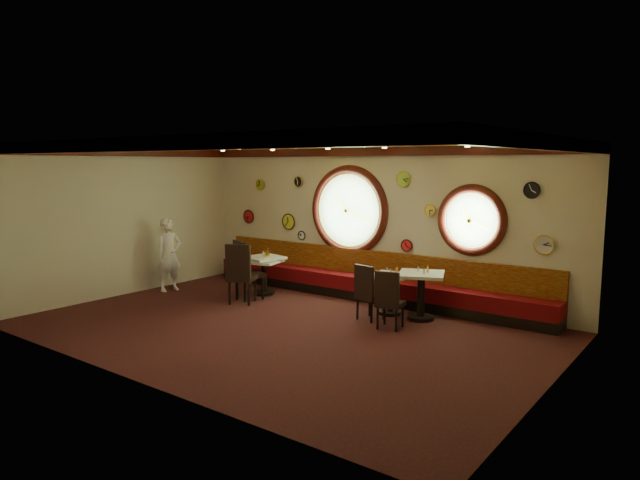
{
  "coord_description": "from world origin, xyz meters",
  "views": [
    {
      "loc": [
        6.34,
        -7.34,
        2.87
      ],
      "look_at": [
        0.25,
        0.8,
        1.5
      ],
      "focal_mm": 32.0,
      "sensor_mm": 36.0,
      "label": 1
    }
  ],
  "objects_px": {
    "table_c": "(390,289)",
    "condiment_d_salt": "(418,269)",
    "condiment_a_pepper": "(264,258)",
    "condiment_c_pepper": "(390,272)",
    "condiment_a_salt": "(263,257)",
    "condiment_c_bottle": "(396,271)",
    "chair_c": "(367,289)",
    "condiment_d_bottle": "(428,269)",
    "condiment_c_salt": "(387,270)",
    "table_a": "(264,273)",
    "condiment_d_pepper": "(424,271)",
    "chair_d": "(389,296)",
    "waiter": "(169,255)",
    "table_b": "(264,270)",
    "condiment_a_bottle": "(266,256)",
    "condiment_b_pepper": "(264,255)",
    "chair_a": "(240,270)",
    "chair_b": "(244,266)",
    "condiment_b_salt": "(264,254)",
    "condiment_b_bottle": "(268,252)",
    "table_d": "(421,290)"
  },
  "relations": [
    {
      "from": "table_d",
      "to": "condiment_c_salt",
      "type": "height_order",
      "value": "table_d"
    },
    {
      "from": "condiment_b_pepper",
      "to": "condiment_a_salt",
      "type": "bearing_deg",
      "value": 144.02
    },
    {
      "from": "chair_b",
      "to": "condiment_b_salt",
      "type": "distance_m",
      "value": 0.7
    },
    {
      "from": "chair_a",
      "to": "condiment_b_bottle",
      "type": "distance_m",
      "value": 1.14
    },
    {
      "from": "condiment_a_salt",
      "to": "condiment_b_salt",
      "type": "distance_m",
      "value": 0.07
    },
    {
      "from": "chair_d",
      "to": "waiter",
      "type": "distance_m",
      "value": 5.54
    },
    {
      "from": "condiment_b_pepper",
      "to": "chair_a",
      "type": "bearing_deg",
      "value": -75.97
    },
    {
      "from": "chair_a",
      "to": "condiment_c_salt",
      "type": "height_order",
      "value": "chair_a"
    },
    {
      "from": "chair_c",
      "to": "condiment_c_salt",
      "type": "xyz_separation_m",
      "value": [
        -0.02,
        0.74,
        0.23
      ]
    },
    {
      "from": "condiment_b_bottle",
      "to": "waiter",
      "type": "height_order",
      "value": "waiter"
    },
    {
      "from": "condiment_a_salt",
      "to": "condiment_c_bottle",
      "type": "relative_size",
      "value": 0.69
    },
    {
      "from": "condiment_b_salt",
      "to": "waiter",
      "type": "height_order",
      "value": "waiter"
    },
    {
      "from": "table_a",
      "to": "condiment_d_pepper",
      "type": "xyz_separation_m",
      "value": [
        3.78,
        0.16,
        0.45
      ]
    },
    {
      "from": "condiment_a_pepper",
      "to": "condiment_b_pepper",
      "type": "distance_m",
      "value": 0.09
    },
    {
      "from": "chair_d",
      "to": "condiment_a_pepper",
      "type": "xyz_separation_m",
      "value": [
        -3.52,
        0.69,
        0.23
      ]
    },
    {
      "from": "condiment_d_bottle",
      "to": "table_b",
      "type": "bearing_deg",
      "value": -176.87
    },
    {
      "from": "chair_c",
      "to": "condiment_b_pepper",
      "type": "relative_size",
      "value": 7.42
    },
    {
      "from": "condiment_b_bottle",
      "to": "condiment_c_bottle",
      "type": "xyz_separation_m",
      "value": [
        3.15,
        0.12,
        -0.07
      ]
    },
    {
      "from": "condiment_a_bottle",
      "to": "condiment_c_bottle",
      "type": "bearing_deg",
      "value": 4.94
    },
    {
      "from": "condiment_a_pepper",
      "to": "condiment_c_pepper",
      "type": "relative_size",
      "value": 1.24
    },
    {
      "from": "condiment_d_pepper",
      "to": "table_d",
      "type": "bearing_deg",
      "value": 139.86
    },
    {
      "from": "chair_d",
      "to": "condiment_c_pepper",
      "type": "bearing_deg",
      "value": 108.99
    },
    {
      "from": "condiment_d_salt",
      "to": "condiment_c_bottle",
      "type": "xyz_separation_m",
      "value": [
        -0.45,
        -0.02,
        -0.08
      ]
    },
    {
      "from": "condiment_b_salt",
      "to": "table_c",
      "type": "bearing_deg",
      "value": 2.28
    },
    {
      "from": "chair_c",
      "to": "condiment_d_bottle",
      "type": "distance_m",
      "value": 1.16
    },
    {
      "from": "condiment_b_pepper",
      "to": "condiment_a_bottle",
      "type": "bearing_deg",
      "value": -22.42
    },
    {
      "from": "condiment_d_salt",
      "to": "condiment_c_pepper",
      "type": "distance_m",
      "value": 0.57
    },
    {
      "from": "condiment_a_bottle",
      "to": "condiment_c_salt",
      "type": "bearing_deg",
      "value": 6.16
    },
    {
      "from": "condiment_d_bottle",
      "to": "table_c",
      "type": "bearing_deg",
      "value": -174.74
    },
    {
      "from": "chair_a",
      "to": "condiment_d_bottle",
      "type": "distance_m",
      "value": 3.79
    },
    {
      "from": "chair_c",
      "to": "condiment_c_bottle",
      "type": "xyz_separation_m",
      "value": [
        0.21,
        0.7,
        0.25
      ]
    },
    {
      "from": "condiment_d_bottle",
      "to": "condiment_a_salt",
      "type": "bearing_deg",
      "value": -177.18
    },
    {
      "from": "table_b",
      "to": "chair_d",
      "type": "distance_m",
      "value": 3.7
    },
    {
      "from": "chair_c",
      "to": "condiment_d_pepper",
      "type": "xyz_separation_m",
      "value": [
        0.85,
        0.57,
        0.34
      ]
    },
    {
      "from": "condiment_b_pepper",
      "to": "condiment_d_pepper",
      "type": "xyz_separation_m",
      "value": [
        3.83,
        0.1,
        0.06
      ]
    },
    {
      "from": "table_c",
      "to": "condiment_d_salt",
      "type": "distance_m",
      "value": 0.7
    },
    {
      "from": "condiment_c_pepper",
      "to": "condiment_a_bottle",
      "type": "xyz_separation_m",
      "value": [
        -2.98,
        -0.24,
        0.03
      ]
    },
    {
      "from": "condiment_c_pepper",
      "to": "condiment_c_salt",
      "type": "bearing_deg",
      "value": 148.25
    },
    {
      "from": "chair_b",
      "to": "waiter",
      "type": "xyz_separation_m",
      "value": [
        -1.95,
        -0.42,
        0.1
      ]
    },
    {
      "from": "chair_d",
      "to": "condiment_c_pepper",
      "type": "height_order",
      "value": "chair_d"
    },
    {
      "from": "table_b",
      "to": "condiment_a_bottle",
      "type": "relative_size",
      "value": 4.93
    },
    {
      "from": "table_c",
      "to": "chair_b",
      "type": "bearing_deg",
      "value": -165.47
    },
    {
      "from": "condiment_c_salt",
      "to": "condiment_d_salt",
      "type": "height_order",
      "value": "condiment_d_salt"
    },
    {
      "from": "condiment_d_salt",
      "to": "chair_a",
      "type": "bearing_deg",
      "value": -159.95
    },
    {
      "from": "table_b",
      "to": "chair_a",
      "type": "relative_size",
      "value": 1.15
    },
    {
      "from": "condiment_c_salt",
      "to": "condiment_d_pepper",
      "type": "distance_m",
      "value": 0.89
    },
    {
      "from": "table_a",
      "to": "condiment_d_salt",
      "type": "bearing_deg",
      "value": 4.89
    },
    {
      "from": "chair_d",
      "to": "waiter",
      "type": "bearing_deg",
      "value": 173.56
    },
    {
      "from": "chair_a",
      "to": "chair_d",
      "type": "bearing_deg",
      "value": -20.55
    },
    {
      "from": "condiment_a_bottle",
      "to": "condiment_d_bottle",
      "type": "distance_m",
      "value": 3.75
    }
  ]
}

